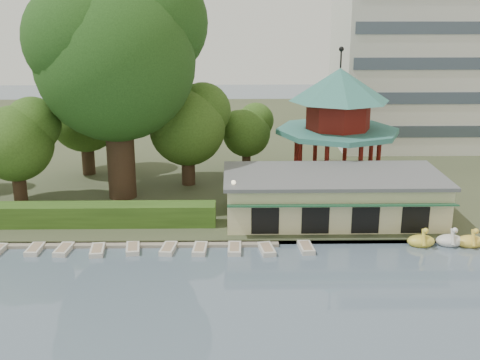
{
  "coord_description": "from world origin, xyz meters",
  "views": [
    {
      "loc": [
        1.22,
        -26.72,
        18.42
      ],
      "look_at": [
        2.0,
        18.0,
        5.0
      ],
      "focal_mm": 45.0,
      "sensor_mm": 36.0,
      "label": 1
    }
  ],
  "objects_px": {
    "boathouse": "(333,196)",
    "pavilion": "(338,115)",
    "big_tree": "(117,49)",
    "dock": "(62,243)"
  },
  "relations": [
    {
      "from": "boathouse",
      "to": "pavilion",
      "type": "bearing_deg",
      "value": 78.72
    },
    {
      "from": "big_tree",
      "to": "boathouse",
      "type": "bearing_deg",
      "value": -18.41
    },
    {
      "from": "dock",
      "to": "big_tree",
      "type": "bearing_deg",
      "value": 73.84
    },
    {
      "from": "pavilion",
      "to": "big_tree",
      "type": "relative_size",
      "value": 0.63
    },
    {
      "from": "boathouse",
      "to": "big_tree",
      "type": "height_order",
      "value": "big_tree"
    },
    {
      "from": "big_tree",
      "to": "dock",
      "type": "bearing_deg",
      "value": -106.16
    },
    {
      "from": "dock",
      "to": "pavilion",
      "type": "relative_size",
      "value": 2.52
    },
    {
      "from": "dock",
      "to": "boathouse",
      "type": "height_order",
      "value": "boathouse"
    },
    {
      "from": "boathouse",
      "to": "pavilion",
      "type": "relative_size",
      "value": 1.38
    },
    {
      "from": "dock",
      "to": "pavilion",
      "type": "bearing_deg",
      "value": 31.66
    }
  ]
}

